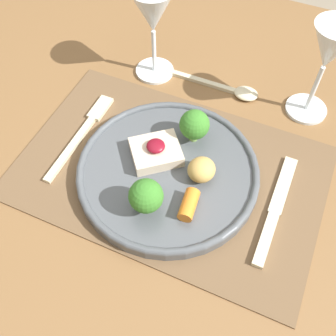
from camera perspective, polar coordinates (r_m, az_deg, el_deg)
name	(u,v)px	position (r m, az deg, el deg)	size (l,w,h in m)	color
ground_plane	(169,306)	(1.34, 0.16, -19.40)	(8.00, 8.00, 0.00)	gray
dining_table	(170,200)	(0.71, 0.29, -4.71)	(1.33, 1.09, 0.77)	brown
placemat	(170,171)	(0.63, 0.32, -0.50)	(0.48, 0.31, 0.00)	brown
dinner_plate	(169,170)	(0.61, 0.11, -0.24)	(0.28, 0.28, 0.08)	#4C5156
fork	(84,130)	(0.69, -12.06, 5.40)	(0.02, 0.20, 0.01)	beige
knife	(273,215)	(0.60, 15.03, -6.66)	(0.02, 0.20, 0.01)	beige
spoon	(231,89)	(0.75, 9.14, 11.20)	(0.18, 0.04, 0.01)	beige
wine_glass_near	(329,53)	(0.67, 22.34, 15.16)	(0.07, 0.07, 0.17)	white
wine_glass_far	(153,17)	(0.71, -2.22, 21.08)	(0.07, 0.07, 0.17)	white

